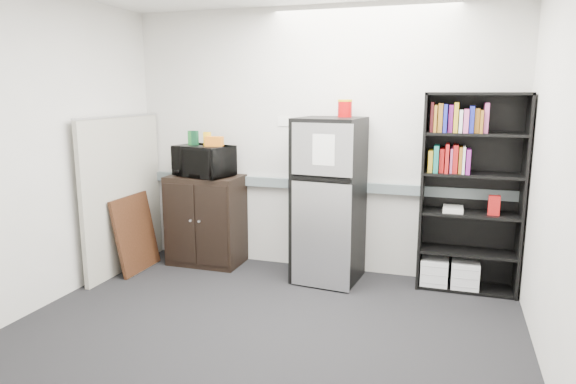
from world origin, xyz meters
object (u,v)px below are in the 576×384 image
object	(u,v)px
cabinet	(206,220)
cubicle_partition	(123,194)
bookshelf	(469,189)
microwave	(204,161)
refrigerator	(329,201)

from	to	relation	value
cabinet	cubicle_partition	bearing A→B (deg)	-150.16
bookshelf	cubicle_partition	bearing A→B (deg)	-171.87
cabinet	microwave	xyz separation A→B (m)	(0.00, -0.02, 0.65)
cabinet	microwave	world-z (taller)	microwave
cubicle_partition	microwave	distance (m)	0.90
cabinet	microwave	distance (m)	0.65
bookshelf	cubicle_partition	distance (m)	3.45
cabinet	microwave	size ratio (longest dim) A/B	1.65
cubicle_partition	microwave	bearing A→B (deg)	28.90
bookshelf	cubicle_partition	xyz separation A→B (m)	(-3.41, -0.49, -0.16)
bookshelf	cubicle_partition	world-z (taller)	bookshelf
cubicle_partition	cabinet	size ratio (longest dim) A/B	1.67
bookshelf	microwave	world-z (taller)	bookshelf
bookshelf	refrigerator	world-z (taller)	bookshelf
bookshelf	refrigerator	xyz separation A→B (m)	(-1.29, -0.15, -0.17)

